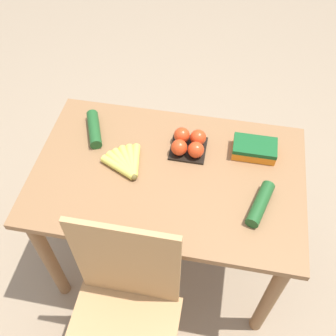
{
  "coord_description": "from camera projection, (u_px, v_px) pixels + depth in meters",
  "views": [
    {
      "loc": [
        -0.18,
        0.97,
        2.03
      ],
      "look_at": [
        0.0,
        0.0,
        0.78
      ],
      "focal_mm": 42.0,
      "sensor_mm": 36.0,
      "label": 1
    }
  ],
  "objects": [
    {
      "name": "cucumber_near",
      "position": [
        260.0,
        204.0,
        1.49
      ],
      "size": [
        0.11,
        0.2,
        0.05
      ],
      "color": "#1E5123",
      "rests_on": "dining_table"
    },
    {
      "name": "banana_bunch",
      "position": [
        126.0,
        163.0,
        1.63
      ],
      "size": [
        0.17,
        0.18,
        0.03
      ],
      "color": "brown",
      "rests_on": "dining_table"
    },
    {
      "name": "ground_plane",
      "position": [
        168.0,
        254.0,
        2.21
      ],
      "size": [
        12.0,
        12.0,
        0.0
      ],
      "primitive_type": "plane",
      "color": "gray"
    },
    {
      "name": "chair",
      "position": [
        124.0,
        317.0,
        1.5
      ],
      "size": [
        0.42,
        0.4,
        0.98
      ],
      "rotation": [
        0.0,
        0.0,
        3.14
      ],
      "color": "tan",
      "rests_on": "ground_plane"
    },
    {
      "name": "dining_table",
      "position": [
        168.0,
        190.0,
        1.72
      ],
      "size": [
        1.12,
        0.71,
        0.75
      ],
      "color": "olive",
      "rests_on": "ground_plane"
    },
    {
      "name": "tomato_pack",
      "position": [
        189.0,
        143.0,
        1.67
      ],
      "size": [
        0.15,
        0.15,
        0.08
      ],
      "color": "black",
      "rests_on": "dining_table"
    },
    {
      "name": "carrot_bag",
      "position": [
        255.0,
        148.0,
        1.66
      ],
      "size": [
        0.18,
        0.11,
        0.06
      ],
      "color": "orange",
      "rests_on": "dining_table"
    },
    {
      "name": "cucumber_far",
      "position": [
        94.0,
        129.0,
        1.74
      ],
      "size": [
        0.12,
        0.2,
        0.05
      ],
      "color": "#1E5123",
      "rests_on": "dining_table"
    }
  ]
}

